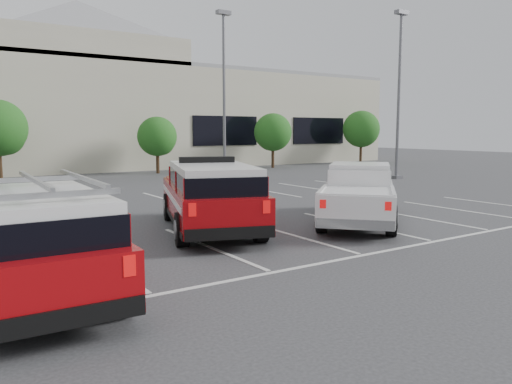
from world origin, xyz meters
TOP-DOWN VIEW (x-y plane):
  - ground at (0.00, 0.00)m, footprint 120.00×120.00m
  - stall_markings at (0.00, 4.50)m, footprint 23.00×15.00m
  - convention_building at (0.18, 31.86)m, footprint 60.00×16.99m
  - tree_mid_right at (5.09, 22.05)m, footprint 2.77×2.77m
  - tree_right at (15.09, 22.05)m, footprint 3.07×3.07m
  - tree_far_right at (25.09, 22.05)m, footprint 3.37×3.37m
  - light_pole_mid at (7.00, 16.00)m, footprint 0.90×0.60m
  - light_pole_right at (16.00, 10.00)m, footprint 0.90×0.60m
  - fire_chief_suv at (-1.66, 1.84)m, footprint 4.20×6.66m
  - white_pickup at (3.10, 0.42)m, footprint 5.99×5.79m
  - ladder_suv at (-7.17, -1.82)m, footprint 2.37×5.67m

SIDE VIEW (x-z plane):
  - ground at x=0.00m, z-range 0.00..0.00m
  - stall_markings at x=0.00m, z-range 0.00..0.01m
  - white_pickup at x=3.10m, z-range -0.19..1.71m
  - ladder_suv at x=-7.17m, z-range -0.22..1.99m
  - fire_chief_suv at x=-1.66m, z-range -0.20..2.00m
  - tree_mid_right at x=5.09m, z-range 0.51..4.50m
  - tree_right at x=15.09m, z-range 0.56..4.98m
  - tree_far_right at x=25.09m, z-range 0.62..5.46m
  - convention_building at x=0.18m, z-range -1.88..11.32m
  - light_pole_mid at x=7.00m, z-range 0.07..10.31m
  - light_pole_right at x=16.00m, z-range 0.07..10.31m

